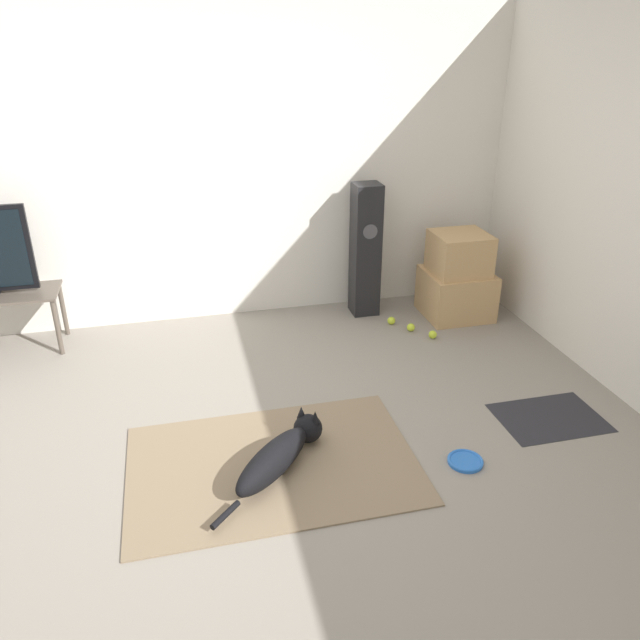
{
  "coord_description": "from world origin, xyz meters",
  "views": [
    {
      "loc": [
        -0.26,
        -2.96,
        2.28
      ],
      "look_at": [
        0.66,
        0.82,
        0.45
      ],
      "focal_mm": 35.0,
      "sensor_mm": 36.0,
      "label": 1
    }
  ],
  "objects_px": {
    "dog": "(280,453)",
    "frisbee": "(465,461)",
    "cardboard_box_upper": "(460,253)",
    "tennis_ball_by_boxes": "(433,335)",
    "tennis_ball_near_speaker": "(411,327)",
    "tennis_ball_loose_on_carpet": "(391,321)",
    "cardboard_box_lower": "(456,293)",
    "floor_speaker": "(365,250)"
  },
  "relations": [
    {
      "from": "dog",
      "to": "frisbee",
      "type": "bearing_deg",
      "value": -10.61
    },
    {
      "from": "cardboard_box_upper",
      "to": "dog",
      "type": "bearing_deg",
      "value": -137.2
    },
    {
      "from": "tennis_ball_by_boxes",
      "to": "tennis_ball_near_speaker",
      "type": "height_order",
      "value": "same"
    },
    {
      "from": "frisbee",
      "to": "tennis_ball_loose_on_carpet",
      "type": "relative_size",
      "value": 3.13
    },
    {
      "from": "frisbee",
      "to": "cardboard_box_lower",
      "type": "bearing_deg",
      "value": 67.04
    },
    {
      "from": "tennis_ball_loose_on_carpet",
      "to": "floor_speaker",
      "type": "bearing_deg",
      "value": 116.42
    },
    {
      "from": "cardboard_box_lower",
      "to": "tennis_ball_by_boxes",
      "type": "distance_m",
      "value": 0.56
    },
    {
      "from": "cardboard_box_upper",
      "to": "floor_speaker",
      "type": "height_order",
      "value": "floor_speaker"
    },
    {
      "from": "dog",
      "to": "frisbee",
      "type": "height_order",
      "value": "dog"
    },
    {
      "from": "cardboard_box_lower",
      "to": "cardboard_box_upper",
      "type": "height_order",
      "value": "cardboard_box_upper"
    },
    {
      "from": "tennis_ball_by_boxes",
      "to": "tennis_ball_loose_on_carpet",
      "type": "relative_size",
      "value": 1.0
    },
    {
      "from": "cardboard_box_lower",
      "to": "tennis_ball_loose_on_carpet",
      "type": "bearing_deg",
      "value": -174.37
    },
    {
      "from": "dog",
      "to": "cardboard_box_upper",
      "type": "bearing_deg",
      "value": 42.8
    },
    {
      "from": "frisbee",
      "to": "cardboard_box_lower",
      "type": "relative_size",
      "value": 0.38
    },
    {
      "from": "tennis_ball_by_boxes",
      "to": "tennis_ball_near_speaker",
      "type": "bearing_deg",
      "value": 126.22
    },
    {
      "from": "tennis_ball_near_speaker",
      "to": "frisbee",
      "type": "bearing_deg",
      "value": -100.78
    },
    {
      "from": "dog",
      "to": "floor_speaker",
      "type": "distance_m",
      "value": 2.3
    },
    {
      "from": "tennis_ball_loose_on_carpet",
      "to": "tennis_ball_by_boxes",
      "type": "bearing_deg",
      "value": -54.33
    },
    {
      "from": "cardboard_box_lower",
      "to": "cardboard_box_upper",
      "type": "xyz_separation_m",
      "value": [
        -0.01,
        -0.01,
        0.37
      ]
    },
    {
      "from": "cardboard_box_lower",
      "to": "floor_speaker",
      "type": "bearing_deg",
      "value": 162.0
    },
    {
      "from": "frisbee",
      "to": "cardboard_box_upper",
      "type": "xyz_separation_m",
      "value": [
        0.8,
        1.91,
        0.55
      ]
    },
    {
      "from": "frisbee",
      "to": "tennis_ball_loose_on_carpet",
      "type": "bearing_deg",
      "value": 83.55
    },
    {
      "from": "tennis_ball_near_speaker",
      "to": "floor_speaker",
      "type": "bearing_deg",
      "value": 119.6
    },
    {
      "from": "frisbee",
      "to": "cardboard_box_upper",
      "type": "distance_m",
      "value": 2.14
    },
    {
      "from": "tennis_ball_near_speaker",
      "to": "tennis_ball_loose_on_carpet",
      "type": "height_order",
      "value": "same"
    },
    {
      "from": "dog",
      "to": "cardboard_box_lower",
      "type": "xyz_separation_m",
      "value": [
        1.86,
        1.72,
        0.09
      ]
    },
    {
      "from": "frisbee",
      "to": "floor_speaker",
      "type": "relative_size",
      "value": 0.18
    },
    {
      "from": "dog",
      "to": "frisbee",
      "type": "xyz_separation_m",
      "value": [
        1.05,
        -0.2,
        -0.1
      ]
    },
    {
      "from": "cardboard_box_upper",
      "to": "tennis_ball_by_boxes",
      "type": "relative_size",
      "value": 6.78
    },
    {
      "from": "floor_speaker",
      "to": "tennis_ball_near_speaker",
      "type": "relative_size",
      "value": 17.2
    },
    {
      "from": "dog",
      "to": "cardboard_box_upper",
      "type": "relative_size",
      "value": 1.65
    },
    {
      "from": "cardboard_box_upper",
      "to": "tennis_ball_by_boxes",
      "type": "xyz_separation_m",
      "value": [
        -0.36,
        -0.38,
        -0.53
      ]
    },
    {
      "from": "floor_speaker",
      "to": "tennis_ball_loose_on_carpet",
      "type": "relative_size",
      "value": 17.2
    },
    {
      "from": "tennis_ball_near_speaker",
      "to": "dog",
      "type": "bearing_deg",
      "value": -132.35
    },
    {
      "from": "tennis_ball_by_boxes",
      "to": "tennis_ball_near_speaker",
      "type": "xyz_separation_m",
      "value": [
        -0.12,
        0.17,
        0.0
      ]
    },
    {
      "from": "cardboard_box_lower",
      "to": "tennis_ball_loose_on_carpet",
      "type": "distance_m",
      "value": 0.63
    },
    {
      "from": "dog",
      "to": "tennis_ball_by_boxes",
      "type": "xyz_separation_m",
      "value": [
        1.49,
        1.33,
        -0.08
      ]
    },
    {
      "from": "cardboard_box_upper",
      "to": "tennis_ball_near_speaker",
      "type": "relative_size",
      "value": 6.78
    },
    {
      "from": "cardboard_box_upper",
      "to": "tennis_ball_near_speaker",
      "type": "bearing_deg",
      "value": -156.36
    },
    {
      "from": "frisbee",
      "to": "tennis_ball_near_speaker",
      "type": "relative_size",
      "value": 3.13
    },
    {
      "from": "frisbee",
      "to": "floor_speaker",
      "type": "distance_m",
      "value": 2.23
    },
    {
      "from": "frisbee",
      "to": "dog",
      "type": "bearing_deg",
      "value": 169.39
    }
  ]
}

